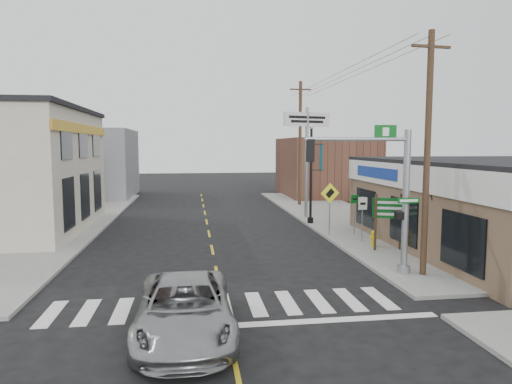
{
  "coord_description": "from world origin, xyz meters",
  "views": [
    {
      "loc": [
        -0.9,
        -13.08,
        4.84
      ],
      "look_at": [
        1.93,
        6.98,
        2.8
      ],
      "focal_mm": 32.0,
      "sensor_mm": 36.0,
      "label": 1
    }
  ],
  "objects": [
    {
      "name": "guide_sign",
      "position": [
        7.89,
        6.27,
        1.81
      ],
      "size": [
        1.47,
        0.13,
        2.57
      ],
      "rotation": [
        0.0,
        0.0,
        -0.37
      ],
      "color": "#473121",
      "rests_on": "sidewalk_right"
    },
    {
      "name": "sidewalk_right",
      "position": [
        9.0,
        13.0,
        0.07
      ],
      "size": [
        6.0,
        38.0,
        0.13
      ],
      "primitive_type": "cube",
      "color": "gray",
      "rests_on": "ground"
    },
    {
      "name": "center_line",
      "position": [
        0.0,
        8.0,
        0.01
      ],
      "size": [
        0.12,
        56.0,
        0.01
      ],
      "primitive_type": "cube",
      "color": "gold",
      "rests_on": "ground"
    },
    {
      "name": "shrub_front",
      "position": [
        10.94,
        4.53,
        0.62
      ],
      "size": [
        1.3,
        1.3,
        0.98
      ],
      "primitive_type": "ellipsoid",
      "color": "#123417",
      "rests_on": "sidewalk_right"
    },
    {
      "name": "bldg_distant_left",
      "position": [
        -11.0,
        32.0,
        3.2
      ],
      "size": [
        9.0,
        10.0,
        6.4
      ],
      "primitive_type": "cube",
      "color": "slate",
      "rests_on": "ground"
    },
    {
      "name": "sidewalk_left",
      "position": [
        -9.0,
        13.0,
        0.07
      ],
      "size": [
        6.0,
        38.0,
        0.13
      ],
      "primitive_type": "cube",
      "color": "gray",
      "rests_on": "ground"
    },
    {
      "name": "ground",
      "position": [
        0.0,
        0.0,
        0.0
      ],
      "size": [
        140.0,
        140.0,
        0.0
      ],
      "primitive_type": "plane",
      "color": "black",
      "rests_on": "ground"
    },
    {
      "name": "bldg_distant_right",
      "position": [
        12.0,
        30.0,
        2.8
      ],
      "size": [
        8.0,
        10.0,
        5.6
      ],
      "primitive_type": "cube",
      "color": "brown",
      "rests_on": "ground"
    },
    {
      "name": "utility_pole_far",
      "position": [
        7.7,
        22.66,
        5.16
      ],
      "size": [
        1.71,
        0.26,
        9.81
      ],
      "rotation": [
        0.0,
        0.0,
        -0.01
      ],
      "color": "#49281E",
      "rests_on": "sidewalk_right"
    },
    {
      "name": "crosswalk",
      "position": [
        0.0,
        0.4,
        0.01
      ],
      "size": [
        11.0,
        2.2,
        0.01
      ],
      "primitive_type": "cube",
      "color": "silver",
      "rests_on": "ground"
    },
    {
      "name": "shrub_back",
      "position": [
        10.69,
        7.45,
        0.58
      ],
      "size": [
        1.19,
        1.19,
        0.89
      ],
      "primitive_type": "ellipsoid",
      "color": "black",
      "rests_on": "sidewalk_right"
    },
    {
      "name": "bare_tree",
      "position": [
        9.15,
        4.02,
        3.81
      ],
      "size": [
        2.34,
        2.34,
        4.67
      ],
      "rotation": [
        0.0,
        0.0,
        -0.39
      ],
      "color": "black",
      "rests_on": "sidewalk_right"
    },
    {
      "name": "dance_center_sign",
      "position": [
        6.62,
        16.28,
        5.53
      ],
      "size": [
        3.4,
        0.21,
        7.23
      ],
      "rotation": [
        0.0,
        0.0,
        0.3
      ],
      "color": "gray",
      "rests_on": "sidewalk_right"
    },
    {
      "name": "suv",
      "position": [
        -1.12,
        -1.69,
        0.73
      ],
      "size": [
        2.45,
        5.25,
        1.46
      ],
      "primitive_type": "imported",
      "rotation": [
        0.0,
        0.0,
        0.01
      ],
      "color": "#929597",
      "rests_on": "ground"
    },
    {
      "name": "fire_hydrant",
      "position": [
        7.55,
        7.08,
        0.54
      ],
      "size": [
        0.24,
        0.24,
        0.76
      ],
      "rotation": [
        0.0,
        0.0,
        0.25
      ],
      "color": "gold",
      "rests_on": "sidewalk_right"
    },
    {
      "name": "ped_crossing_sign",
      "position": [
        6.3,
        10.02,
        2.03
      ],
      "size": [
        1.08,
        0.08,
        2.78
      ],
      "rotation": [
        0.0,
        0.0,
        0.19
      ],
      "color": "gray",
      "rests_on": "sidewalk_right"
    },
    {
      "name": "traffic_signal_pole",
      "position": [
        6.24,
        2.62,
        3.39
      ],
      "size": [
        4.32,
        0.36,
        5.47
      ],
      "rotation": [
        0.0,
        0.0,
        0.06
      ],
      "color": "#91939A",
      "rests_on": "sidewalk_right"
    },
    {
      "name": "lamp_post",
      "position": [
        6.36,
        13.93,
        3.63
      ],
      "size": [
        0.78,
        0.62,
        6.05
      ],
      "rotation": [
        0.0,
        0.0,
        0.24
      ],
      "color": "black",
      "rests_on": "sidewalk_right"
    },
    {
      "name": "utility_pole_near",
      "position": [
        7.5,
        2.34,
        4.63
      ],
      "size": [
        1.53,
        0.23,
        8.77
      ],
      "rotation": [
        0.0,
        0.0,
        0.09
      ],
      "color": "#4E3F25",
      "rests_on": "sidewalk_right"
    }
  ]
}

